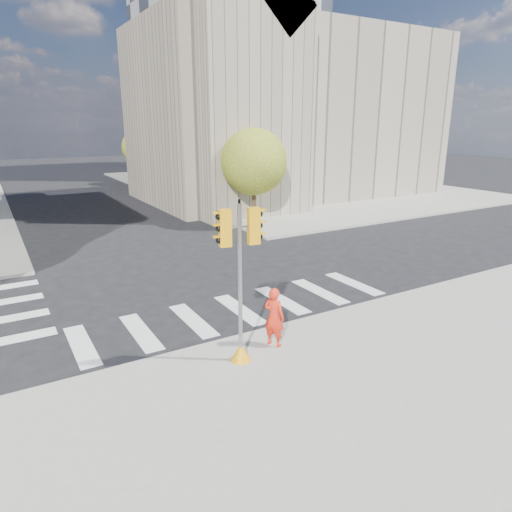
{
  "coord_description": "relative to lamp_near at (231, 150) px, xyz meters",
  "views": [
    {
      "loc": [
        -7.27,
        -15.32,
        6.43
      ],
      "look_at": [
        0.24,
        -2.58,
        2.1
      ],
      "focal_mm": 32.0,
      "sensor_mm": 36.0,
      "label": 1
    }
  ],
  "objects": [
    {
      "name": "sidewalk_far_right",
      "position": [
        12.0,
        12.0,
        -4.5
      ],
      "size": [
        28.0,
        40.0,
        0.15
      ],
      "primitive_type": "cube",
      "color": "gray",
      "rests_on": "ground"
    },
    {
      "name": "photographer",
      "position": [
        -8.66,
        -19.13,
        -3.54
      ],
      "size": [
        0.68,
        0.77,
        1.78
      ],
      "primitive_type": "imported",
      "rotation": [
        0.0,
        0.0,
        2.07
      ],
      "color": "red",
      "rests_on": "sidewalk_near"
    },
    {
      "name": "civic_building",
      "position": [
        7.59,
        5.12,
        2.68
      ],
      "size": [
        26.0,
        16.0,
        19.39
      ],
      "color": "gray",
      "rests_on": "ground"
    },
    {
      "name": "lamp_near",
      "position": [
        0.0,
        0.0,
        0.0
      ],
      "size": [
        0.35,
        0.18,
        8.11
      ],
      "color": "black",
      "rests_on": "sidewalk_far_right"
    },
    {
      "name": "traffic_signal",
      "position": [
        -9.92,
        -19.43,
        -2.54
      ],
      "size": [
        1.08,
        0.56,
        4.46
      ],
      "rotation": [
        0.0,
        0.0,
        -0.19
      ],
      "color": "orange",
      "rests_on": "sidewalk_near"
    },
    {
      "name": "tree_re_near",
      "position": [
        -0.5,
        -4.0,
        -0.53
      ],
      "size": [
        4.2,
        4.2,
        6.16
      ],
      "color": "#382616",
      "rests_on": "ground"
    },
    {
      "name": "tree_re_far",
      "position": [
        -0.5,
        20.0,
        -0.71
      ],
      "size": [
        4.0,
        4.0,
        5.88
      ],
      "color": "#382616",
      "rests_on": "ground"
    },
    {
      "name": "tree_re_mid",
      "position": [
        -0.5,
        8.0,
        -0.23
      ],
      "size": [
        4.6,
        4.6,
        6.66
      ],
      "color": "#382616",
      "rests_on": "ground"
    },
    {
      "name": "sidewalk_near",
      "position": [
        -8.0,
        -25.0,
        -4.5
      ],
      "size": [
        30.0,
        14.0,
        0.15
      ],
      "primitive_type": "cube",
      "color": "gray",
      "rests_on": "ground"
    },
    {
      "name": "office_tower",
      "position": [
        14.0,
        28.0,
        10.42
      ],
      "size": [
        20.0,
        18.0,
        30.0
      ],
      "primitive_type": "cube",
      "color": "#9EA0A3",
      "rests_on": "ground"
    },
    {
      "name": "ground",
      "position": [
        -8.0,
        -14.0,
        -4.58
      ],
      "size": [
        160.0,
        160.0,
        0.0
      ],
      "primitive_type": "plane",
      "color": "black",
      "rests_on": "ground"
    },
    {
      "name": "lamp_far",
      "position": [
        0.0,
        14.0,
        0.0
      ],
      "size": [
        0.35,
        0.18,
        8.11
      ],
      "color": "black",
      "rests_on": "sidewalk_far_right"
    }
  ]
}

